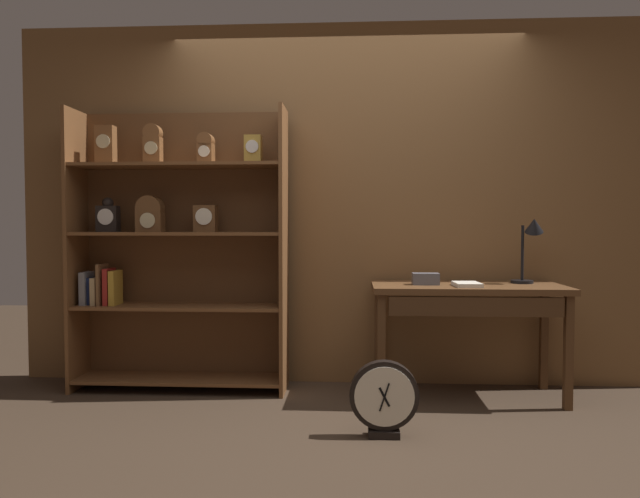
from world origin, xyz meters
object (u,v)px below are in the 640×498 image
Objects in this scene: desk_lamp at (531,240)px; round_clock_large at (384,398)px; toolbox_small at (426,279)px; workbench at (468,300)px; bookshelf at (174,248)px; open_repair_manual at (467,284)px.

round_clock_large is (-1.02, -0.84, -0.84)m from desk_lamp.
workbench is at bearing -2.78° from toolbox_small.
toolbox_small is at bearing 67.22° from round_clock_large.
bookshelf reaches higher than toolbox_small.
toolbox_small reaches higher than open_repair_manual.
workbench is at bearing 71.67° from open_repair_manual.
toolbox_small is 0.99m from round_clock_large.
bookshelf is 1.55× the size of workbench.
workbench is (2.01, -0.12, -0.33)m from bookshelf.
bookshelf is at bearing 179.71° from desk_lamp.
desk_lamp reaches higher than round_clock_large.
toolbox_small is 0.42× the size of round_clock_large.
desk_lamp reaches higher than open_repair_manual.
toolbox_small reaches higher than round_clock_large.
open_repair_manual is (0.25, -0.09, -0.03)m from toolbox_small.
round_clock_large is (1.42, -0.85, -0.78)m from bookshelf.
desk_lamp is 0.76m from toolbox_small.
workbench is 7.24× the size of toolbox_small.
bookshelf reaches higher than desk_lamp.
open_repair_manual is (-0.02, -0.08, 0.11)m from workbench.
workbench is 1.04m from round_clock_large.
workbench is 0.14m from open_repair_manual.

